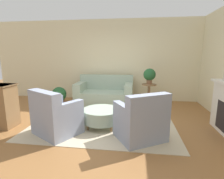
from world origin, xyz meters
name	(u,v)px	position (x,y,z in m)	size (l,w,h in m)	color
ground_plane	(102,126)	(0.00, 0.00, 0.00)	(16.00, 16.00, 0.00)	#996638
wall_back	(116,60)	(0.00, 2.57, 1.40)	(9.01, 0.12, 2.80)	beige
rug	(102,126)	(0.00, 0.00, 0.01)	(3.27, 2.01, 0.01)	beige
couch	(105,93)	(-0.28, 1.92, 0.33)	(1.84, 0.97, 0.92)	#9EB29E
armchair_left	(55,117)	(-0.86, -0.52, 0.37)	(1.08, 1.04, 0.92)	#8E99B2
armchair_right	(142,121)	(0.86, -0.52, 0.37)	(1.08, 1.04, 0.92)	#8E99B2
ottoman_table	(102,115)	(-0.01, -0.01, 0.27)	(0.85, 0.85, 0.40)	#9EB29E
side_table	(149,92)	(1.15, 1.78, 0.46)	(0.45, 0.45, 0.70)	olive
potted_plant_on_side_table	(150,75)	(1.15, 1.78, 0.99)	(0.37, 0.37, 0.49)	brown
potted_plant_floor	(59,95)	(-1.71, 1.51, 0.31)	(0.46, 0.46, 0.59)	brown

